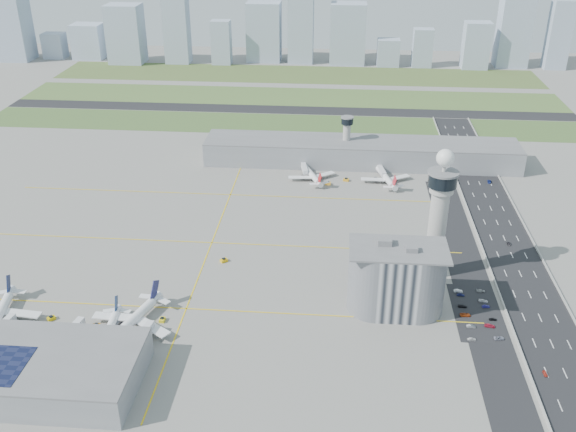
# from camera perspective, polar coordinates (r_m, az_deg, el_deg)

# --- Properties ---
(ground) EXTENTS (1000.00, 1000.00, 0.00)m
(ground) POSITION_cam_1_polar(r_m,az_deg,el_deg) (309.83, -0.54, -5.41)
(ground) COLOR gray
(grass_strip_0) EXTENTS (480.00, 50.00, 0.08)m
(grass_strip_0) POSITION_cam_1_polar(r_m,az_deg,el_deg) (515.00, -0.46, 8.18)
(grass_strip_0) COLOR #3F5B2B
(grass_strip_0) RESTS_ON ground
(grass_strip_1) EXTENTS (480.00, 60.00, 0.08)m
(grass_strip_1) POSITION_cam_1_polar(r_m,az_deg,el_deg) (586.24, 0.21, 10.53)
(grass_strip_1) COLOR #3F5B2B
(grass_strip_1) RESTS_ON ground
(grass_strip_2) EXTENTS (480.00, 70.00, 0.08)m
(grass_strip_2) POSITION_cam_1_polar(r_m,az_deg,el_deg) (663.14, 0.78, 12.48)
(grass_strip_2) COLOR #445528
(grass_strip_2) RESTS_ON ground
(runway) EXTENTS (480.00, 22.00, 0.10)m
(runway) POSITION_cam_1_polar(r_m,az_deg,el_deg) (550.01, -0.11, 9.42)
(runway) COLOR black
(runway) RESTS_ON ground
(highway) EXTENTS (28.00, 500.00, 0.10)m
(highway) POSITION_cam_1_polar(r_m,az_deg,el_deg) (321.76, 20.43, -5.97)
(highway) COLOR black
(highway) RESTS_ON ground
(barrier_left) EXTENTS (0.60, 500.00, 1.20)m
(barrier_left) POSITION_cam_1_polar(r_m,az_deg,el_deg) (317.82, 18.01, -5.86)
(barrier_left) COLOR #9E9E99
(barrier_left) RESTS_ON ground
(barrier_right) EXTENTS (0.60, 500.00, 1.20)m
(barrier_right) POSITION_cam_1_polar(r_m,az_deg,el_deg) (325.69, 22.82, -5.91)
(barrier_right) COLOR #9E9E99
(barrier_right) RESTS_ON ground
(landside_road) EXTENTS (18.00, 260.00, 0.08)m
(landside_road) POSITION_cam_1_polar(r_m,az_deg,el_deg) (307.46, 16.36, -6.92)
(landside_road) COLOR black
(landside_road) RESTS_ON ground
(parking_lot) EXTENTS (20.00, 44.00, 0.10)m
(parking_lot) POSITION_cam_1_polar(r_m,az_deg,el_deg) (297.32, 16.37, -8.20)
(parking_lot) COLOR black
(parking_lot) RESTS_ON ground
(taxiway_line_h_0) EXTENTS (260.00, 0.60, 0.01)m
(taxiway_line_h_0) POSITION_cam_1_polar(r_m,az_deg,el_deg) (291.26, -9.03, -8.14)
(taxiway_line_h_0) COLOR yellow
(taxiway_line_h_0) RESTS_ON ground
(taxiway_line_h_1) EXTENTS (260.00, 0.60, 0.01)m
(taxiway_line_h_1) POSITION_cam_1_polar(r_m,az_deg,el_deg) (340.73, -6.79, -2.37)
(taxiway_line_h_1) COLOR yellow
(taxiway_line_h_1) RESTS_ON ground
(taxiway_line_h_2) EXTENTS (260.00, 0.60, 0.01)m
(taxiway_line_h_2) POSITION_cam_1_polar(r_m,az_deg,el_deg) (393.14, -5.15, 1.89)
(taxiway_line_h_2) COLOR yellow
(taxiway_line_h_2) RESTS_ON ground
(taxiway_line_v) EXTENTS (0.60, 260.00, 0.01)m
(taxiway_line_v) POSITION_cam_1_polar(r_m,az_deg,el_deg) (340.73, -6.79, -2.37)
(taxiway_line_v) COLOR yellow
(taxiway_line_v) RESTS_ON ground
(control_tower) EXTENTS (14.00, 14.00, 64.50)m
(control_tower) POSITION_cam_1_polar(r_m,az_deg,el_deg) (302.42, 13.29, 0.56)
(control_tower) COLOR #ADAAA5
(control_tower) RESTS_ON ground
(secondary_tower) EXTENTS (8.60, 8.60, 31.90)m
(secondary_tower) POSITION_cam_1_polar(r_m,az_deg,el_deg) (436.10, 5.23, 7.14)
(secondary_tower) COLOR #ADAAA5
(secondary_tower) RESTS_ON ground
(admin_building) EXTENTS (42.00, 24.00, 33.50)m
(admin_building) POSITION_cam_1_polar(r_m,az_deg,el_deg) (283.39, 9.61, -5.56)
(admin_building) COLOR #B2B2B7
(admin_building) RESTS_ON ground
(terminal_pier) EXTENTS (210.00, 32.00, 15.80)m
(terminal_pier) POSITION_cam_1_polar(r_m,az_deg,el_deg) (438.27, 6.49, 5.66)
(terminal_pier) COLOR gray
(terminal_pier) RESTS_ON ground
(near_terminal) EXTENTS (84.00, 42.00, 13.00)m
(near_terminal) POSITION_cam_1_polar(r_m,az_deg,el_deg) (264.56, -22.18, -12.49)
(near_terminal) COLOR gray
(near_terminal) RESTS_ON ground
(airplane_near_b) EXTENTS (32.62, 37.60, 9.98)m
(airplane_near_b) POSITION_cam_1_polar(r_m,az_deg,el_deg) (277.88, -15.78, -9.61)
(airplane_near_b) COLOR white
(airplane_near_b) RESTS_ON ground
(airplane_near_c) EXTENTS (49.66, 53.95, 12.45)m
(airplane_near_c) POSITION_cam_1_polar(r_m,az_deg,el_deg) (279.69, -13.92, -8.76)
(airplane_near_c) COLOR white
(airplane_near_c) RESTS_ON ground
(airplane_far_a) EXTENTS (42.79, 45.94, 10.37)m
(airplane_far_a) POSITION_cam_1_polar(r_m,az_deg,el_deg) (412.38, 2.10, 4.01)
(airplane_far_a) COLOR white
(airplane_far_a) RESTS_ON ground
(airplane_far_b) EXTENTS (41.84, 45.88, 10.79)m
(airplane_far_b) POSITION_cam_1_polar(r_m,az_deg,el_deg) (412.96, 8.66, 3.78)
(airplane_far_b) COLOR white
(airplane_far_b) RESTS_ON ground
(jet_bridge_near_1) EXTENTS (5.39, 14.31, 5.70)m
(jet_bridge_near_1) POSITION_cam_1_polar(r_m,az_deg,el_deg) (279.24, -19.29, -10.54)
(jet_bridge_near_1) COLOR silver
(jet_bridge_near_1) RESTS_ON ground
(jet_bridge_near_2) EXTENTS (5.39, 14.31, 5.70)m
(jet_bridge_near_2) POSITION_cam_1_polar(r_m,az_deg,el_deg) (269.10, -13.32, -11.19)
(jet_bridge_near_2) COLOR silver
(jet_bridge_near_2) RESTS_ON ground
(jet_bridge_far_0) EXTENTS (5.39, 14.31, 5.70)m
(jet_bridge_far_0) POSITION_cam_1_polar(r_m,az_deg,el_deg) (425.63, 1.36, 4.44)
(jet_bridge_far_0) COLOR silver
(jet_bridge_far_0) RESTS_ON ground
(jet_bridge_far_1) EXTENTS (5.39, 14.31, 5.70)m
(jet_bridge_far_1) POSITION_cam_1_polar(r_m,az_deg,el_deg) (425.90, 8.10, 4.18)
(jet_bridge_far_1) COLOR silver
(jet_bridge_far_1) RESTS_ON ground
(tug_0) EXTENTS (3.91, 3.91, 1.91)m
(tug_0) POSITION_cam_1_polar(r_m,az_deg,el_deg) (298.63, -20.30, -8.49)
(tug_0) COLOR #D1B008
(tug_0) RESTS_ON ground
(tug_1) EXTENTS (3.40, 2.64, 1.77)m
(tug_1) POSITION_cam_1_polar(r_m,az_deg,el_deg) (288.10, -16.66, -9.29)
(tug_1) COLOR orange
(tug_1) RESTS_ON ground
(tug_2) EXTENTS (2.31, 3.26, 1.84)m
(tug_2) POSITION_cam_1_polar(r_m,az_deg,el_deg) (284.91, -11.12, -9.01)
(tug_2) COLOR yellow
(tug_2) RESTS_ON ground
(tug_3) EXTENTS (4.11, 3.96, 1.97)m
(tug_3) POSITION_cam_1_polar(r_m,az_deg,el_deg) (322.72, -5.72, -3.91)
(tug_3) COLOR #EDB30C
(tug_3) RESTS_ON ground
(tug_4) EXTENTS (3.58, 2.59, 1.99)m
(tug_4) POSITION_cam_1_polar(r_m,az_deg,el_deg) (405.92, 3.57, 2.95)
(tug_4) COLOR yellow
(tug_4) RESTS_ON ground
(tug_5) EXTENTS (3.92, 3.04, 2.05)m
(tug_5) POSITION_cam_1_polar(r_m,az_deg,el_deg) (411.84, 5.18, 3.25)
(tug_5) COLOR gold
(tug_5) RESTS_ON ground
(car_lot_0) EXTENTS (3.69, 1.76, 1.22)m
(car_lot_0) POSITION_cam_1_polar(r_m,az_deg,el_deg) (279.83, 16.01, -10.47)
(car_lot_0) COLOR silver
(car_lot_0) RESTS_ON ground
(car_lot_1) EXTENTS (3.85, 1.38, 1.27)m
(car_lot_1) POSITION_cam_1_polar(r_m,az_deg,el_deg) (287.01, 15.97, -9.40)
(car_lot_1) COLOR gray
(car_lot_1) RESTS_ON ground
(car_lot_2) EXTENTS (4.81, 2.48, 1.30)m
(car_lot_2) POSITION_cam_1_polar(r_m,az_deg,el_deg) (293.28, 15.48, -8.46)
(car_lot_2) COLOR #B44414
(car_lot_2) RESTS_ON ground
(car_lot_3) EXTENTS (4.13, 1.89, 1.17)m
(car_lot_3) POSITION_cam_1_polar(r_m,az_deg,el_deg) (298.61, 15.26, -7.74)
(car_lot_3) COLOR black
(car_lot_3) RESTS_ON ground
(car_lot_4) EXTENTS (3.61, 1.59, 1.21)m
(car_lot_4) POSITION_cam_1_polar(r_m,az_deg,el_deg) (306.15, 15.09, -6.77)
(car_lot_4) COLOR navy
(car_lot_4) RESTS_ON ground
(car_lot_5) EXTENTS (4.02, 1.45, 1.32)m
(car_lot_5) POSITION_cam_1_polar(r_m,az_deg,el_deg) (308.47, 14.89, -6.45)
(car_lot_5) COLOR white
(car_lot_5) RESTS_ON ground
(car_lot_6) EXTENTS (4.60, 2.67, 1.21)m
(car_lot_6) POSITION_cam_1_polar(r_m,az_deg,el_deg) (283.65, 18.25, -10.27)
(car_lot_6) COLOR #8A8DA0
(car_lot_6) RESTS_ON ground
(car_lot_7) EXTENTS (4.68, 2.42, 1.30)m
(car_lot_7) POSITION_cam_1_polar(r_m,az_deg,el_deg) (289.59, 17.50, -9.28)
(car_lot_7) COLOR #AE1B33
(car_lot_7) RESTS_ON ground
(car_lot_8) EXTENTS (3.27, 1.34, 1.11)m
(car_lot_8) POSITION_cam_1_polar(r_m,az_deg,el_deg) (294.04, 17.74, -8.74)
(car_lot_8) COLOR black
(car_lot_8) RESTS_ON ground
(car_lot_9) EXTENTS (3.63, 1.78, 1.14)m
(car_lot_9) POSITION_cam_1_polar(r_m,az_deg,el_deg) (301.33, 17.18, -7.69)
(car_lot_9) COLOR navy
(car_lot_9) RESTS_ON ground
(car_lot_10) EXTENTS (4.43, 2.60, 1.16)m
(car_lot_10) POSITION_cam_1_polar(r_m,az_deg,el_deg) (304.75, 16.97, -7.23)
(car_lot_10) COLOR silver
(car_lot_10) RESTS_ON ground
(car_lot_11) EXTENTS (3.99, 1.71, 1.15)m
(car_lot_11) POSITION_cam_1_polar(r_m,az_deg,el_deg) (311.59, 16.77, -6.38)
(car_lot_11) COLOR #A1A1A1
(car_lot_11) RESTS_ON ground
(car_hw_0) EXTENTS (1.51, 3.48, 1.17)m
(car_hw_0) POSITION_cam_1_polar(r_m,az_deg,el_deg) (271.61, 21.89, -12.86)
(car_hw_0) COLOR #B73022
(car_hw_0) RESTS_ON ground
(car_hw_1) EXTENTS (1.25, 3.47, 1.14)m
(car_hw_1) POSITION_cam_1_polar(r_m,az_deg,el_deg) (355.64, 19.03, -2.35)
(car_hw_1) COLOR black
(car_hw_1) RESTS_ON ground
(car_hw_2) EXTENTS (2.73, 4.94, 1.31)m
(car_hw_2) POSITION_cam_1_polar(r_m,az_deg,el_deg) (427.60, 17.47, 2.93)
(car_hw_2) COLOR navy
(car_hw_2) RESTS_ON ground
(car_hw_4) EXTENTS (1.84, 3.93, 1.30)m
(car_hw_4) POSITION_cam_1_polar(r_m,az_deg,el_deg) (477.61, 14.45, 5.85)
(car_hw_4) COLOR #9798A7
(car_hw_4) RESTS_ON ground
(skyline_bldg_1) EXTENTS (37.63, 30.10, 65.60)m
(skyline_bldg_1) POSITION_cam_1_polar(r_m,az_deg,el_deg) (777.31, -23.41, 15.01)
(skyline_bldg_1) COLOR #9EADC1
(skyline_bldg_1) RESTS_ON ground
(skyline_bldg_2) EXTENTS (22.81, 18.25, 26.79)m
(skyline_bldg_2) POSITION_cam_1_polar(r_m,az_deg,el_deg) (774.65, -20.03, 14.05)
(skyline_bldg_2) COLOR #9EADC1
(skyline_bldg_2) RESTS_ON ground
(skyline_bldg_3) EXTENTS (32.30, 25.84, 36.93)m
(skyline_bldg_3) POSITION_cam_1_polar(r_m,az_deg,el_deg) (759.78, -17.31, 14.62)
(skyline_bldg_3) COLOR #9EADC1
(skyline_bldg_3) RESTS_ON ground
(skyline_bldg_4) EXTENTS (35.81, 28.65, 60.36)m
(skyline_bldg_4) POSITION_cam_1_polar(r_m,az_deg,el_deg) (726.29, -14.23, 15.41)
(skyline_bldg_4) COLOR #9EADC1
(skyline_bldg_4) RESTS_ON ground
(skyline_bldg_5) EXTENTS (25.49, 20.39, 66.89)m
(skyline_bldg_5) POSITION_cam_1_polar(r_m,az_deg,el_deg) (714.65, -9.85, 15.91)
(skyline_bldg_5) COLOR #9EADC1
(skyline_bldg_5) RESTS_ON ground
(skyline_bldg_6) EXTENTS (20.04, 16.03, 45.20)m
(skyline_bldg_6) POSITION_cam_1_polar(r_m,az_deg,el_deg) (704.98, -5.94, 15.10)
(skyline_bldg_6) COLOR #9EADC1
(skyline_bldg_6) RESTS_ON ground
(skyline_bldg_7) EXTENTS (35.76, 28.61, 61.22)m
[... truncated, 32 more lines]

